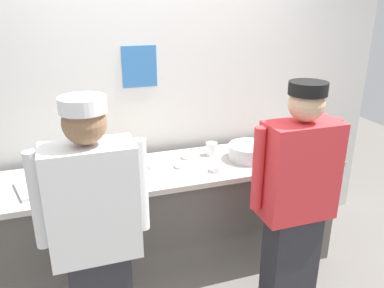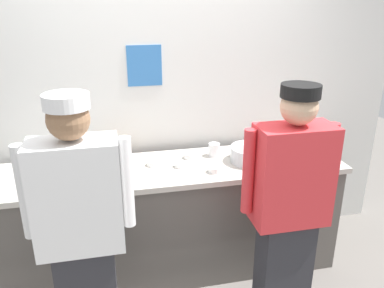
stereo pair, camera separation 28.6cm
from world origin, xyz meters
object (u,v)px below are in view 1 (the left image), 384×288
Objects in this scene: squeeze_bottle_spare at (114,151)px; ramekin_yellow_sauce at (216,168)px; mixing_bowl_steel at (250,152)px; deli_cup at (212,149)px; sheet_tray at (59,182)px; squeeze_bottle_secondary at (260,137)px; chef_center at (296,202)px; ramekin_green_sauce at (153,165)px; ramekin_orange_sauce at (181,165)px; plate_stack_front at (130,177)px; ramekin_red_sauce at (188,156)px; squeeze_bottle_primary at (285,147)px; chef_near_left at (96,238)px.

ramekin_yellow_sauce is (0.68, -0.38, -0.08)m from squeeze_bottle_spare.
mixing_bowl_steel reaches higher than ramekin_yellow_sauce.
mixing_bowl_steel is 3.63× the size of ramekin_yellow_sauce.
deli_cup is at bearing 75.07° from ramekin_yellow_sauce.
sheet_tray is 1.63m from squeeze_bottle_secondary.
ramekin_green_sauce is (-0.75, 0.75, 0.05)m from chef_center.
ramekin_orange_sauce is (0.86, -0.00, 0.01)m from sheet_tray.
ramekin_orange_sauce is at bearing 13.04° from plate_stack_front.
chef_center is 0.68m from mixing_bowl_steel.
sheet_tray is 2.57× the size of squeeze_bottle_spare.
ramekin_orange_sauce is at bearing 178.48° from mixing_bowl_steel.
ramekin_red_sauce is at bearing 15.55° from ramekin_green_sauce.
ramekin_orange_sauce is at bearing -19.26° from ramekin_green_sauce.
squeeze_bottle_spare reaches higher than squeeze_bottle_primary.
chef_near_left is 17.98× the size of ramekin_green_sauce.
squeeze_bottle_primary is 1.04m from ramekin_green_sauce.
chef_near_left is at bearing -75.69° from sheet_tray.
ramekin_orange_sauce is (-0.10, -0.15, -0.00)m from ramekin_red_sauce.
chef_center is 15.78× the size of deli_cup.
squeeze_bottle_primary is at bearing 65.40° from chef_center.
ramekin_red_sauce is 0.18m from ramekin_orange_sauce.
ramekin_red_sauce is at bearing 112.43° from ramekin_yellow_sauce.
chef_center is 1.57m from sheet_tray.
chef_center is at bearing -45.30° from ramekin_green_sauce.
ramekin_orange_sauce is 0.84× the size of deli_cup.
ramekin_green_sauce is 0.47m from ramekin_yellow_sauce.
mixing_bowl_steel is 1.63× the size of squeeze_bottle_spare.
sheet_tray is at bearing -173.38° from squeeze_bottle_secondary.
ramekin_red_sauce is (0.79, 0.84, 0.04)m from chef_near_left.
squeeze_bottle_spare is 2.25× the size of ramekin_green_sauce.
squeeze_bottle_secondary reaches higher than squeeze_bottle_primary.
plate_stack_front is 1.11× the size of squeeze_bottle_secondary.
ramekin_green_sauce and ramekin_orange_sauce have the same top height.
chef_near_left is at bearing -179.67° from chef_center.
sheet_tray is at bearing 104.31° from chef_near_left.
squeeze_bottle_secondary is (0.21, 0.88, 0.12)m from chef_center.
mixing_bowl_steel is at bearing 4.57° from plate_stack_front.
mixing_bowl_steel is at bearing 167.19° from squeeze_bottle_primary.
squeeze_bottle_primary is 0.85× the size of squeeze_bottle_spare.
chef_center is at bearing -25.94° from sheet_tray.
ramekin_green_sauce is (0.20, 0.16, -0.00)m from plate_stack_front.
sheet_tray is 1.10m from ramekin_yellow_sauce.
chef_center reaches higher than squeeze_bottle_secondary.
chef_near_left reaches higher than mixing_bowl_steel.
ramekin_red_sauce is (0.56, -0.08, -0.08)m from squeeze_bottle_spare.
squeeze_bottle_primary is 0.58m from deli_cup.
mixing_bowl_steel is 3.66× the size of ramekin_green_sauce.
ramekin_orange_sauce is at bearing -0.12° from sheet_tray.
squeeze_bottle_spare is (-0.06, 0.32, 0.08)m from plate_stack_front.
ramekin_green_sauce is 0.21m from ramekin_orange_sauce.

